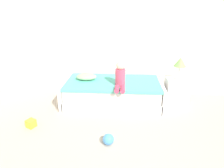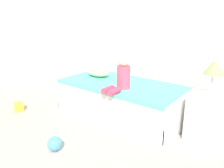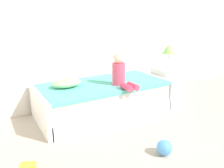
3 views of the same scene
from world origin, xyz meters
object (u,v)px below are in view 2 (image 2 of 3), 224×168
Objects in this scene: pillow at (98,73)px; toy_block at (19,107)px; nightstand at (207,117)px; toy_ball at (55,144)px; bed at (121,98)px; child_figure at (122,76)px; table_lamp at (214,69)px.

pillow is 3.13× the size of toy_block.
nightstand is 3.39× the size of toy_ball.
bed is 11.90× the size of toy_ball.
bed is 3.52× the size of nightstand.
pillow is at bearing 170.21° from bed.
child_figure reaches higher than bed.
pillow is (-0.58, 0.10, 0.32)m from bed.
table_lamp is at bearing -0.36° from bed.
pillow is (-0.74, 0.33, -0.14)m from child_figure.
child_figure is at bearing -54.89° from bed.
pillow is at bearing 176.79° from nightstand.
bed is 15.01× the size of toy_block.
toy_ball is 1.46m from toy_block.
toy_ball is (-0.15, -1.16, -0.62)m from child_figure.
child_figure is at bearing 26.68° from toy_block.
nightstand is 0.64m from table_lamp.
child_figure is at bearing 82.71° from toy_ball.
table_lamp is at bearing -3.21° from pillow.
nightstand reaches higher than bed.
toy_block is (-1.41, 0.38, -0.02)m from toy_ball.
table_lamp is at bearing 45.88° from toy_ball.
nightstand is 1.28m from child_figure.
table_lamp is at bearing 10.48° from child_figure.
table_lamp is at bearing 20.05° from toy_block.
bed is 4.14× the size of child_figure.
child_figure is at bearing -169.52° from table_lamp.
child_figure is 2.88× the size of toy_ball.
child_figure reaches higher than toy_block.
toy_block is at bearing -159.95° from table_lamp.
child_figure is (0.16, -0.23, 0.46)m from bed.
bed is at bearing -9.79° from pillow.
bed is 1.35m from nightstand.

